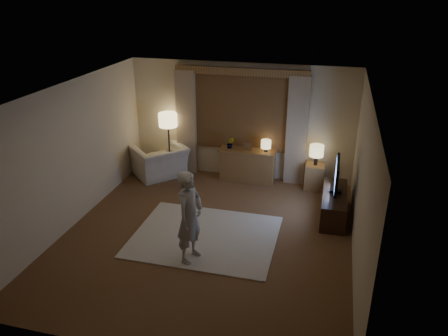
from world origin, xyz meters
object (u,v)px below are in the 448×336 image
(sideboard, at_px, (247,166))
(side_table, at_px, (314,177))
(tv_stand, at_px, (334,205))
(person, at_px, (190,217))
(armchair, at_px, (160,161))

(sideboard, distance_m, side_table, 1.49)
(tv_stand, distance_m, person, 3.03)
(tv_stand, height_order, person, person)
(sideboard, xyz_separation_m, tv_stand, (1.93, -1.20, -0.10))
(tv_stand, bearing_deg, side_table, 111.04)
(tv_stand, bearing_deg, armchair, 166.56)
(person, bearing_deg, sideboard, 8.98)
(side_table, bearing_deg, armchair, -176.53)
(sideboard, height_order, tv_stand, sideboard)
(tv_stand, xyz_separation_m, person, (-2.20, -2.02, 0.54))
(person, bearing_deg, tv_stand, -33.67)
(tv_stand, bearing_deg, sideboard, 148.10)
(side_table, relative_size, person, 0.36)
(armchair, bearing_deg, tv_stand, 119.52)
(side_table, height_order, tv_stand, side_table)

